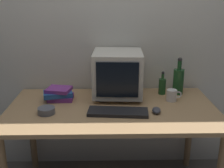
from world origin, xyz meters
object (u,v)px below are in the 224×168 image
computer_mouse (156,110)px  mug (172,95)px  keyboard (118,112)px  bottle_tall (178,80)px  book_stack (59,94)px  bottle_short (162,86)px  crt_monitor (118,74)px  cd_spindle (46,111)px

computer_mouse → mug: 0.28m
keyboard → mug: mug is taller
keyboard → bottle_tall: size_ratio=1.35×
keyboard → book_stack: (-0.45, 0.27, 0.04)m
book_stack → bottle_tall: bearing=7.4°
bottle_tall → bottle_short: 0.14m
crt_monitor → computer_mouse: (0.26, -0.33, -0.17)m
keyboard → mug: (0.43, 0.24, 0.03)m
keyboard → bottle_tall: bearing=42.9°
book_stack → crt_monitor: bearing=8.3°
crt_monitor → keyboard: (-0.01, -0.34, -0.18)m
keyboard → cd_spindle: (-0.50, 0.01, 0.01)m
keyboard → computer_mouse: size_ratio=4.20×
bottle_tall → cd_spindle: 1.09m
bottle_tall → book_stack: bearing=-172.6°
bottle_tall → cd_spindle: (-1.02, -0.39, -0.09)m
computer_mouse → mug: (0.16, 0.23, 0.03)m
bottle_short → keyboard: bearing=-134.3°
crt_monitor → book_stack: (-0.46, -0.07, -0.14)m
crt_monitor → computer_mouse: bearing=-51.7°
crt_monitor → bottle_short: bearing=8.1°
bottle_short → cd_spindle: 0.97m
keyboard → cd_spindle: bearing=-176.0°
crt_monitor → bottle_short: size_ratio=2.08×
cd_spindle → book_stack: bearing=79.3°
mug → cd_spindle: 0.96m
crt_monitor → bottle_tall: (0.51, 0.06, -0.08)m
keyboard → cd_spindle: 0.50m
bottle_short → cd_spindle: bottle_short is taller
bottle_short → mug: 0.17m
keyboard → cd_spindle: size_ratio=3.50×
keyboard → bottle_short: (0.38, 0.39, 0.06)m
mug → bottle_tall: bearing=62.4°
book_stack → cd_spindle: 0.27m
crt_monitor → book_stack: size_ratio=1.65×
keyboard → computer_mouse: bearing=7.2°
crt_monitor → cd_spindle: 0.63m
mug → cd_spindle: mug is taller
cd_spindle → keyboard: bearing=-1.1°
bottle_tall → bottle_short: bottle_tall is taller
book_stack → cd_spindle: size_ratio=2.05×
bottle_short → crt_monitor: bearing=-171.9°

